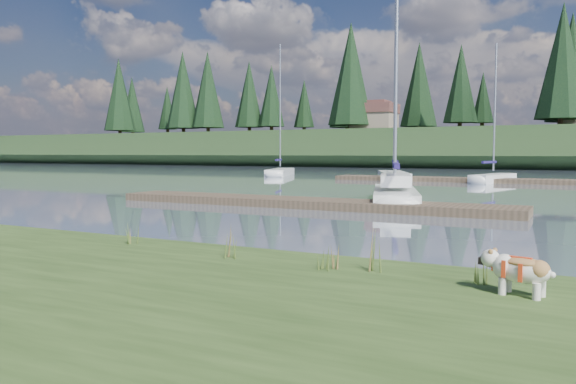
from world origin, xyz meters
The scene contains 23 objects.
ground centered at (0.00, 30.00, 0.00)m, with size 200.00×200.00×0.00m, color slate.
bank centered at (0.00, -6.00, 0.17)m, with size 60.00×9.00×0.35m, color #365020.
ridge centered at (0.00, 73.00, 2.50)m, with size 200.00×20.00×5.00m, color #20351A.
bulldog centered at (4.72, -2.93, 0.67)m, with size 0.88×0.46×0.52m.
sailboat_main centered at (-1.55, 12.76, 0.42)m, with size 4.10×8.36×11.95m.
dock_near centered at (-4.00, 9.00, 0.15)m, with size 16.00×2.00×0.30m, color #4C3D2C.
dock_far centered at (2.00, 30.00, 0.15)m, with size 26.00×2.20×0.30m, color #4C3D2C.
sailboat_bg_0 centered at (-18.79, 34.88, 0.32)m, with size 4.20×8.17×11.74m.
sailboat_bg_1 centered at (-7.60, 32.27, 0.32)m, with size 5.07×9.02×13.34m.
sailboat_bg_2 centered at (0.18, 31.01, 0.33)m, with size 2.70×6.33×9.54m.
weed_0 centered at (0.34, -2.51, 0.58)m, with size 0.17×0.14×0.54m.
weed_1 centered at (2.05, -2.68, 0.52)m, with size 0.17×0.14×0.40m.
weed_2 centered at (2.78, -2.43, 0.64)m, with size 0.17×0.14×0.70m.
weed_3 centered at (-2.08, -2.22, 0.54)m, with size 0.17×0.14×0.44m.
weed_4 centered at (2.13, -2.54, 0.53)m, with size 0.17×0.14×0.43m.
weed_5 centered at (4.23, -2.53, 0.56)m, with size 0.17×0.14×0.50m.
mud_lip centered at (0.00, -1.60, 0.07)m, with size 60.00×0.50×0.14m, color #33281C.
conifer_0 centered at (-55.00, 67.00, 12.64)m, with size 5.72×5.72×14.15m.
conifer_1 centered at (-40.00, 71.00, 11.28)m, with size 4.40×4.40×11.30m.
conifer_2 centered at (-25.00, 68.00, 13.54)m, with size 6.60×6.60×16.05m.
conifer_3 centered at (-10.00, 72.00, 11.74)m, with size 4.84×4.84×12.25m.
conifer_4 centered at (3.00, 66.00, 13.09)m, with size 6.16×6.16×15.10m.
house_0 centered at (-22.00, 70.00, 7.31)m, with size 6.30×5.30×4.65m.
Camera 1 is at (5.32, -10.10, 2.07)m, focal length 35.00 mm.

